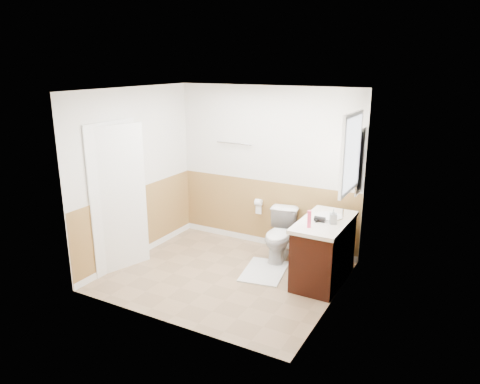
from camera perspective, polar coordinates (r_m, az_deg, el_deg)
The scene contains 32 objects.
floor at distance 6.28m, azimuth -1.93°, elevation -10.58°, with size 3.00×3.00×0.00m, color #8C7051.
ceiling at distance 5.61m, azimuth -2.17°, elevation 12.85°, with size 3.00×3.00×0.00m, color white.
wall_back at distance 6.94m, azimuth 3.43°, elevation 3.04°, with size 3.00×3.00×0.00m, color silver.
wall_front at distance 4.80m, azimuth -9.96°, elevation -3.24°, with size 3.00×3.00×0.00m, color silver.
wall_left at distance 6.69m, azimuth -13.19°, elevation 2.13°, with size 3.00×3.00×0.00m, color silver.
wall_right at distance 5.25m, azimuth 12.21°, elevation -1.66°, with size 3.00×3.00×0.00m, color silver.
wainscot_back at distance 7.13m, azimuth 3.28°, elevation -2.86°, with size 3.00×3.00×0.00m, color olive.
wainscot_front at distance 5.11m, azimuth -9.46°, elevation -11.16°, with size 3.00×3.00×0.00m, color olive.
wainscot_left at distance 6.89m, azimuth -12.72°, elevation -3.94°, with size 2.60×2.60×0.00m, color olive.
wainscot_right at distance 5.53m, azimuth 11.63°, elevation -9.07°, with size 2.60×2.60×0.00m, color olive.
toilet at distance 6.66m, azimuth 5.05°, elevation -5.52°, with size 0.41×0.72×0.74m, color silver.
bath_mat at distance 6.38m, azimuth 3.09°, elevation -10.03°, with size 0.55×0.80×0.02m, color silver.
vanity_cabinet at distance 6.10m, azimuth 10.58°, elevation -7.54°, with size 0.55×1.10×0.80m, color black.
vanity_knob_left at distance 6.04m, azimuth 7.64°, elevation -6.09°, with size 0.03×0.03×0.03m, color silver.
vanity_knob_right at distance 6.22m, azimuth 8.31°, elevation -5.47°, with size 0.03×0.03×0.03m, color silver.
countertop at distance 5.94m, azimuth 10.70°, elevation -3.77°, with size 0.60×1.15×0.05m, color white.
sink_basin at distance 6.07m, azimuth 11.25°, elevation -3.05°, with size 0.36×0.36×0.02m, color white.
faucet at distance 6.00m, azimuth 12.92°, elevation -2.76°, with size 0.02×0.02×0.14m, color #B5B4BB.
lotion_bottle at distance 5.61m, azimuth 8.78°, elevation -3.42°, with size 0.05×0.05×0.22m, color #EE3D67.
soap_dispenser at distance 5.81m, azimuth 11.77°, elevation -3.04°, with size 0.09×0.09×0.19m, color #8C969E.
hair_dryer_body at distance 5.86m, azimuth 10.10°, elevation -3.41°, with size 0.07×0.07×0.14m, color black.
hair_dryer_handle at distance 5.84m, azimuth 9.66°, elevation -3.79°, with size 0.03×0.03×0.07m, color black.
mirror_panel at distance 6.21m, azimuth 15.10°, elevation 3.77°, with size 0.02×0.35×0.90m, color silver.
window_frame at distance 5.69m, azimuth 13.94°, elevation 4.80°, with size 0.04×0.80×1.00m, color white.
window_glass at distance 5.68m, azimuth 14.10°, elevation 4.78°, with size 0.01×0.70×0.90m, color white.
door at distance 6.36m, azimuth -15.05°, elevation -0.87°, with size 0.05×0.80×2.04m, color white.
door_frame at distance 6.41m, azimuth -15.55°, elevation -0.68°, with size 0.02×0.92×2.10m, color white.
door_knob at distance 6.58m, azimuth -12.67°, elevation -0.79°, with size 0.06×0.06×0.06m, color silver.
towel_bar at distance 7.07m, azimuth -0.77°, elevation 6.21°, with size 0.02×0.02×0.62m, color silver.
tp_holder_bar at distance 7.06m, azimuth 2.37°, elevation -1.34°, with size 0.02×0.02×0.14m, color silver.
tp_roll at distance 7.06m, azimuth 2.37°, elevation -1.34°, with size 0.11×0.11×0.10m, color white.
tp_sheet at distance 7.09m, azimuth 2.36°, elevation -2.19°, with size 0.10×0.01×0.16m, color white.
Camera 1 is at (2.86, -4.82, 2.83)m, focal length 33.57 mm.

